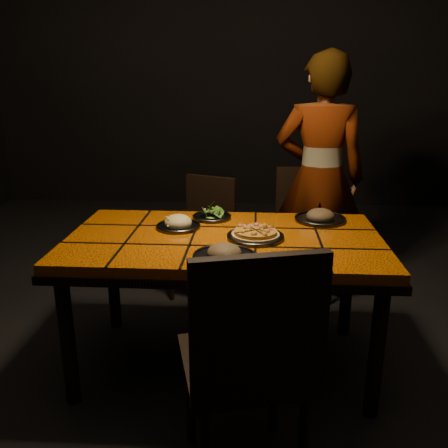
# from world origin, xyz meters

# --- Properties ---
(room_shell) EXTENTS (6.04, 7.04, 3.08)m
(room_shell) POSITION_xyz_m (0.00, 0.00, 1.50)
(room_shell) COLOR black
(room_shell) RESTS_ON ground
(dining_table) EXTENTS (1.62, 0.92, 0.75)m
(dining_table) POSITION_xyz_m (0.00, 0.00, 0.67)
(dining_table) COLOR orange
(dining_table) RESTS_ON ground
(chair_near) EXTENTS (0.56, 0.56, 1.01)m
(chair_near) POSITION_xyz_m (0.15, -0.82, 0.58)
(chair_near) COLOR black
(chair_near) RESTS_ON ground
(chair_far_left) EXTENTS (0.50, 0.50, 0.85)m
(chair_far_left) POSITION_xyz_m (-0.20, 0.93, 0.49)
(chair_far_left) COLOR black
(chair_far_left) RESTS_ON ground
(chair_far_right) EXTENTS (0.42, 0.42, 0.91)m
(chair_far_right) POSITION_xyz_m (0.51, 1.01, 0.52)
(chair_far_right) COLOR black
(chair_far_right) RESTS_ON ground
(diner) EXTENTS (0.66, 0.47, 1.70)m
(diner) POSITION_xyz_m (0.60, 0.99, 0.85)
(diner) COLOR brown
(diner) RESTS_ON ground
(plate_pizza) EXTENTS (0.33, 0.33, 0.04)m
(plate_pizza) POSITION_xyz_m (0.16, -0.03, 0.77)
(plate_pizza) COLOR #35363A
(plate_pizza) RESTS_ON dining_table
(plate_pasta) EXTENTS (0.24, 0.24, 0.08)m
(plate_pasta) POSITION_xyz_m (-0.26, 0.12, 0.77)
(plate_pasta) COLOR #35363A
(plate_pasta) RESTS_ON dining_table
(plate_salad) EXTENTS (0.22, 0.22, 0.07)m
(plate_salad) POSITION_xyz_m (-0.09, 0.31, 0.78)
(plate_salad) COLOR #35363A
(plate_salad) RESTS_ON dining_table
(plate_mushroom_a) EXTENTS (0.29, 0.29, 0.09)m
(plate_mushroom_a) POSITION_xyz_m (0.02, -0.31, 0.77)
(plate_mushroom_a) COLOR #35363A
(plate_mushroom_a) RESTS_ON dining_table
(plate_mushroom_b) EXTENTS (0.29, 0.29, 0.09)m
(plate_mushroom_b) POSITION_xyz_m (0.53, 0.31, 0.77)
(plate_mushroom_b) COLOR #35363A
(plate_mushroom_b) RESTS_ON dining_table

